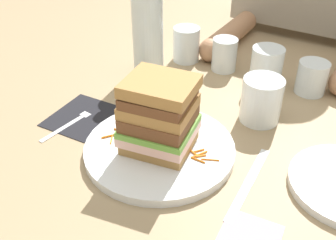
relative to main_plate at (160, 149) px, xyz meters
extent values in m
plane|color=#9E8460|center=(-0.02, 0.02, -0.01)|extent=(3.00, 3.00, 0.00)
cylinder|color=white|center=(0.00, 0.00, 0.00)|extent=(0.28, 0.28, 0.02)
cube|color=#A87A42|center=(0.00, 0.00, 0.02)|extent=(0.13, 0.12, 0.02)
cube|color=beige|center=(0.00, 0.00, 0.04)|extent=(0.14, 0.14, 0.02)
cube|color=#6BA83D|center=(0.00, 0.00, 0.05)|extent=(0.14, 0.14, 0.01)
cube|color=brown|center=(0.00, 0.00, 0.07)|extent=(0.13, 0.13, 0.02)
cube|color=#A87A42|center=(0.00, 0.00, 0.09)|extent=(0.13, 0.12, 0.02)
cube|color=brown|center=(0.00, 0.00, 0.11)|extent=(0.13, 0.12, 0.02)
cube|color=#A87A42|center=(0.00, 0.00, 0.13)|extent=(0.13, 0.12, 0.03)
cylinder|color=orange|center=(-0.10, -0.03, 0.01)|extent=(0.02, 0.03, 0.00)
cylinder|color=orange|center=(-0.07, -0.01, 0.01)|extent=(0.02, 0.01, 0.00)
cylinder|color=orange|center=(-0.07, 0.00, 0.01)|extent=(0.02, 0.01, 0.00)
cylinder|color=orange|center=(-0.09, 0.00, 0.01)|extent=(0.03, 0.01, 0.00)
cylinder|color=orange|center=(-0.09, -0.03, 0.01)|extent=(0.02, 0.02, 0.00)
cylinder|color=orange|center=(0.08, 0.00, 0.01)|extent=(0.03, 0.00, 0.00)
cylinder|color=orange|center=(0.10, 0.01, 0.01)|extent=(0.03, 0.02, 0.00)
cylinder|color=orange|center=(0.08, 0.01, 0.01)|extent=(0.02, 0.02, 0.00)
cylinder|color=orange|center=(0.06, 0.01, 0.01)|extent=(0.02, 0.01, 0.00)
cylinder|color=orange|center=(0.07, 0.02, 0.01)|extent=(0.02, 0.02, 0.00)
cylinder|color=orange|center=(0.08, 0.01, 0.01)|extent=(0.02, 0.03, 0.00)
cube|color=black|center=(-0.20, 0.01, -0.01)|extent=(0.13, 0.15, 0.00)
cube|color=silver|center=(-0.21, -0.04, 0.00)|extent=(0.02, 0.11, 0.00)
cube|color=silver|center=(-0.20, 0.02, 0.00)|extent=(0.02, 0.02, 0.00)
cylinder|color=silver|center=(-0.19, 0.05, 0.00)|extent=(0.01, 0.04, 0.00)
cylinder|color=silver|center=(-0.20, 0.05, 0.00)|extent=(0.01, 0.04, 0.00)
cylinder|color=silver|center=(-0.20, 0.05, 0.00)|extent=(0.01, 0.04, 0.00)
cylinder|color=silver|center=(-0.21, 0.05, 0.00)|extent=(0.01, 0.04, 0.00)
cube|color=silver|center=(0.18, -0.04, -0.01)|extent=(0.02, 0.10, 0.00)
cube|color=silver|center=(0.17, 0.06, -0.01)|extent=(0.02, 0.11, 0.00)
cylinder|color=white|center=(0.12, 0.20, 0.04)|extent=(0.08, 0.08, 0.09)
cylinder|color=orange|center=(0.12, 0.20, 0.02)|extent=(0.08, 0.08, 0.05)
cylinder|color=silver|center=(-0.20, 0.26, 0.10)|extent=(0.08, 0.08, 0.21)
cylinder|color=silver|center=(0.08, 0.34, 0.04)|extent=(0.07, 0.07, 0.10)
cylinder|color=silver|center=(0.18, 0.37, 0.03)|extent=(0.07, 0.07, 0.08)
cylinder|color=silver|center=(-0.04, 0.37, 0.03)|extent=(0.06, 0.06, 0.08)
cylinder|color=silver|center=(-0.15, 0.36, 0.04)|extent=(0.07, 0.07, 0.09)
cube|color=pink|center=(0.22, -0.10, -0.01)|extent=(0.10, 0.10, 0.00)
cylinder|color=tan|center=(-0.09, 0.52, 0.02)|extent=(0.06, 0.24, 0.06)
sphere|color=tan|center=(-0.09, 0.39, 0.02)|extent=(0.06, 0.06, 0.06)
camera|label=1|loc=(0.32, -0.49, 0.48)|focal=43.20mm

